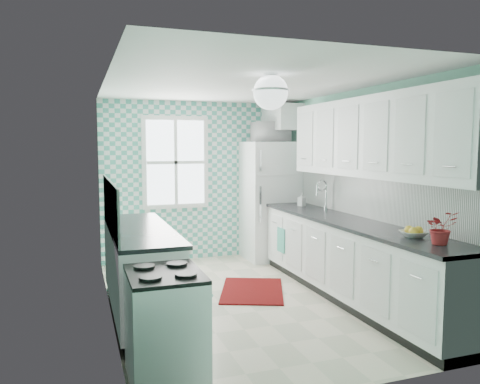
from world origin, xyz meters
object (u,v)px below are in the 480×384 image
object	(u,v)px
microwave	(271,132)
stove	(165,325)
fruit_bowl	(413,234)
potted_plant	(441,228)
fridge	(270,200)
sink	(313,211)
ceiling_light	(271,92)

from	to	relation	value
microwave	stove	bearing A→B (deg)	59.17
fruit_bowl	potted_plant	distance (m)	0.37
stove	microwave	distance (m)	4.42
fridge	stove	size ratio (longest dim) A/B	2.23
fridge	microwave	world-z (taller)	microwave
fruit_bowl	microwave	bearing A→B (deg)	91.57
sink	fruit_bowl	distance (m)	2.02
stove	microwave	world-z (taller)	microwave
fridge	sink	size ratio (longest dim) A/B	3.25
potted_plant	fruit_bowl	bearing A→B (deg)	90.00
stove	potted_plant	size ratio (longest dim) A/B	2.80
potted_plant	stove	bearing A→B (deg)	175.07
ceiling_light	microwave	distance (m)	2.86
ceiling_light	microwave	xyz separation A→B (m)	(1.11, 2.62, -0.30)
fridge	potted_plant	world-z (taller)	fridge
fridge	microwave	bearing A→B (deg)	55.24
sink	microwave	world-z (taller)	microwave
ceiling_light	fruit_bowl	xyz separation A→B (m)	(1.20, -0.66, -1.35)
stove	microwave	xyz separation A→B (m)	(2.31, 3.42, 1.58)
potted_plant	sink	bearing A→B (deg)	89.92
stove	fruit_bowl	bearing A→B (deg)	3.70
microwave	sink	bearing A→B (deg)	97.43
ceiling_light	microwave	world-z (taller)	ceiling_light
fruit_bowl	microwave	xyz separation A→B (m)	(-0.09, 3.28, 1.05)
fridge	fruit_bowl	bearing A→B (deg)	-86.60
ceiling_light	sink	bearing A→B (deg)	48.42
fruit_bowl	potted_plant	size ratio (longest dim) A/B	0.81
stove	fruit_bowl	distance (m)	2.46
stove	potted_plant	distance (m)	2.49
sink	fruit_bowl	xyz separation A→B (m)	(-0.00, -2.02, 0.04)
stove	fridge	bearing A→B (deg)	56.26
fridge	fruit_bowl	size ratio (longest dim) A/B	7.76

